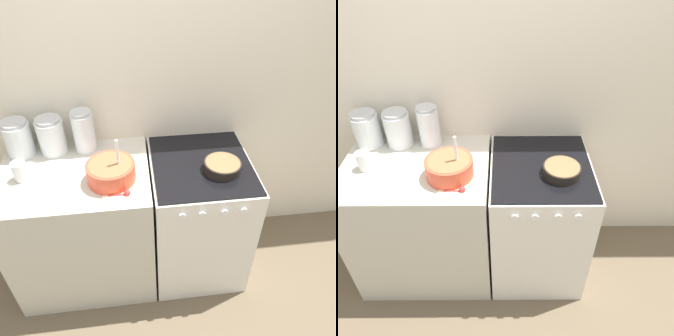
# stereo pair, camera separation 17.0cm
# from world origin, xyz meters

# --- Properties ---
(ground_plane) EXTENTS (12.00, 12.00, 0.00)m
(ground_plane) POSITION_xyz_m (0.00, 0.00, 0.00)
(ground_plane) COLOR brown
(wall_back) EXTENTS (4.76, 0.05, 2.40)m
(wall_back) POSITION_xyz_m (0.00, 0.69, 1.20)
(wall_back) COLOR beige
(wall_back) RESTS_ON ground_plane
(countertop_cabinet) EXTENTS (0.88, 0.67, 0.93)m
(countertop_cabinet) POSITION_xyz_m (-0.44, 0.33, 0.46)
(countertop_cabinet) COLOR beige
(countertop_cabinet) RESTS_ON ground_plane
(stove) EXTENTS (0.61, 0.69, 0.93)m
(stove) POSITION_xyz_m (0.32, 0.33, 0.46)
(stove) COLOR white
(stove) RESTS_ON ground_plane
(mixing_bowl) EXTENTS (0.27, 0.27, 0.26)m
(mixing_bowl) POSITION_xyz_m (-0.21, 0.24, 0.99)
(mixing_bowl) COLOR #D84C33
(mixing_bowl) RESTS_ON countertop_cabinet
(baking_pan) EXTENTS (0.22, 0.22, 0.06)m
(baking_pan) POSITION_xyz_m (0.43, 0.25, 0.96)
(baking_pan) COLOR black
(baking_pan) RESTS_ON stove
(storage_jar_left) EXTENTS (0.17, 0.17, 0.23)m
(storage_jar_left) POSITION_xyz_m (-0.77, 0.57, 1.02)
(storage_jar_left) COLOR silver
(storage_jar_left) RESTS_ON countertop_cabinet
(storage_jar_middle) EXTENTS (0.16, 0.16, 0.24)m
(storage_jar_middle) POSITION_xyz_m (-0.57, 0.57, 1.03)
(storage_jar_middle) COLOR silver
(storage_jar_middle) RESTS_ON countertop_cabinet
(storage_jar_right) EXTENTS (0.13, 0.13, 0.27)m
(storage_jar_right) POSITION_xyz_m (-0.37, 0.57, 1.04)
(storage_jar_right) COLOR silver
(storage_jar_right) RESTS_ON countertop_cabinet
(tin_can) EXTENTS (0.08, 0.08, 0.11)m
(tin_can) POSITION_xyz_m (-0.72, 0.31, 0.98)
(tin_can) COLOR silver
(tin_can) RESTS_ON countertop_cabinet
(recipe_page) EXTENTS (0.25, 0.31, 0.01)m
(recipe_page) POSITION_xyz_m (-0.14, 0.18, 0.93)
(recipe_page) COLOR beige
(recipe_page) RESTS_ON countertop_cabinet
(measuring_spoon) EXTENTS (0.12, 0.04, 0.04)m
(measuring_spoon) POSITION_xyz_m (-0.14, 0.10, 0.94)
(measuring_spoon) COLOR red
(measuring_spoon) RESTS_ON countertop_cabinet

